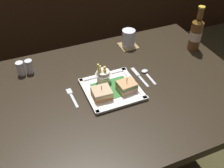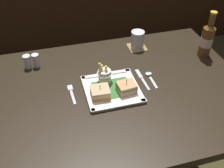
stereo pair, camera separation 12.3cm
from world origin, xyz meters
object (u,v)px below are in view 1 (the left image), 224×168
object	(u,v)px
square_plate	(112,90)
knife	(139,76)
fork	(72,96)
spoon	(146,73)
water_glass	(128,39)
fries_cup	(103,74)
beer_bottle	(196,33)
dining_table	(112,109)
sandwich_half_left	(102,93)
sandwich_half_right	(127,86)
salt_shaker	(21,69)
pepper_shaker	(30,67)

from	to	relation	value
square_plate	knife	world-z (taller)	square_plate
fork	spoon	xyz separation A→B (m)	(0.40, 0.02, 0.00)
square_plate	water_glass	bearing A→B (deg)	53.55
fries_cup	beer_bottle	distance (m)	0.60
dining_table	beer_bottle	xyz separation A→B (m)	(0.57, 0.16, 0.23)
square_plate	water_glass	distance (m)	0.41
sandwich_half_left	fries_cup	xyz separation A→B (m)	(0.04, 0.10, 0.02)
dining_table	sandwich_half_right	xyz separation A→B (m)	(0.06, -0.03, 0.16)
spoon	salt_shaker	distance (m)	0.63
square_plate	beer_bottle	distance (m)	0.60
spoon	knife	bearing A→B (deg)	-175.04
fries_cup	water_glass	distance (m)	0.37
sandwich_half_right	pepper_shaker	distance (m)	0.51
knife	salt_shaker	bearing A→B (deg)	155.71
dining_table	knife	size ratio (longest dim) A/B	8.02
salt_shaker	fries_cup	bearing A→B (deg)	-33.00
sandwich_half_left	water_glass	world-z (taller)	water_glass
sandwich_half_left	beer_bottle	distance (m)	0.66
water_glass	pepper_shaker	xyz separation A→B (m)	(-0.57, -0.03, -0.01)
square_plate	sandwich_half_left	world-z (taller)	sandwich_half_left
fork	spoon	bearing A→B (deg)	2.78
salt_shaker	pepper_shaker	xyz separation A→B (m)	(0.04, 0.00, -0.00)
sandwich_half_left	pepper_shaker	world-z (taller)	sandwich_half_left
dining_table	square_plate	bearing A→B (deg)	-146.76
fries_cup	knife	distance (m)	0.20
beer_bottle	fork	bearing A→B (deg)	-170.72
sandwich_half_right	water_glass	size ratio (longest dim) A/B	0.88
fork	beer_bottle	bearing A→B (deg)	9.28
sandwich_half_left	spoon	world-z (taller)	sandwich_half_left
sandwich_half_left	water_glass	distance (m)	0.47
water_glass	sandwich_half_right	bearing A→B (deg)	-116.61
water_glass	spoon	bearing A→B (deg)	-96.21
fork	knife	world-z (taller)	same
water_glass	knife	size ratio (longest dim) A/B	0.60
square_plate	sandwich_half_left	distance (m)	0.07
beer_bottle	pepper_shaker	world-z (taller)	beer_bottle
dining_table	fork	size ratio (longest dim) A/B	9.76
dining_table	fries_cup	bearing A→B (deg)	109.62
knife	pepper_shaker	bearing A→B (deg)	153.87
sandwich_half_right	beer_bottle	world-z (taller)	beer_bottle
pepper_shaker	spoon	bearing A→B (deg)	-23.97
square_plate	pepper_shaker	distance (m)	0.44
fries_cup	knife	bearing A→B (deg)	-4.41
square_plate	knife	xyz separation A→B (m)	(0.17, 0.05, -0.01)
sandwich_half_right	fork	xyz separation A→B (m)	(-0.25, 0.07, -0.03)
square_plate	sandwich_half_right	size ratio (longest dim) A/B	2.89
sandwich_half_left	fries_cup	bearing A→B (deg)	65.37
salt_shaker	square_plate	bearing A→B (deg)	-38.41
beer_bottle	salt_shaker	size ratio (longest dim) A/B	3.52
water_glass	knife	distance (m)	0.29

